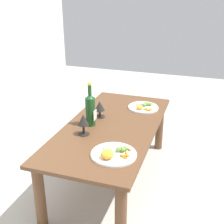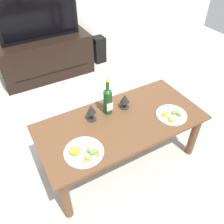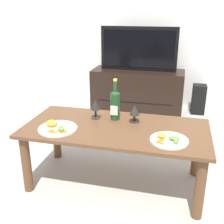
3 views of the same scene
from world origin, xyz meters
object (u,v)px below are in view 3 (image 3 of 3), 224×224
tv_stand (137,90)px  wine_bottle (115,104)px  dining_table (116,137)px  tv_screen (139,49)px  goblet_right (135,111)px  goblet_left (95,106)px  dinner_plate_left (57,128)px  dinner_plate_right (169,140)px  floor_speaker (199,99)px

tv_stand → wine_bottle: (0.07, -1.59, 0.34)m
dining_table → tv_screen: tv_screen is taller
goblet_right → goblet_left: bearing=180.0°
tv_screen → dinner_plate_left: bearing=-98.8°
goblet_left → tv_screen: bearing=86.8°
tv_screen → wine_bottle: 1.61m
goblet_right → tv_stand: bearing=98.0°
goblet_left → dinner_plate_left: 0.36m
wine_bottle → goblet_left: bearing=-175.5°
tv_screen → wine_bottle: tv_screen is taller
dining_table → dinner_plate_right: (0.40, -0.15, 0.09)m
floor_speaker → dinner_plate_right: 1.96m
goblet_left → wine_bottle: bearing=4.5°
dining_table → dinner_plate_right: size_ratio=5.32×
dining_table → floor_speaker: bearing=68.6°
floor_speaker → dinner_plate_right: dinner_plate_right is taller
tv_stand → wine_bottle: wine_bottle is taller
tv_screen → goblet_right: tv_screen is taller
floor_speaker → dinner_plate_left: dinner_plate_left is taller
tv_screen → floor_speaker: bearing=1.8°
wine_bottle → goblet_left: (-0.16, -0.01, -0.03)m
goblet_right → dinner_plate_right: bearing=-45.3°
wine_bottle → dinner_plate_left: bearing=-140.6°
goblet_right → dinner_plate_right: (0.28, -0.28, -0.07)m
tv_stand → goblet_left: goblet_left is taller
wine_bottle → dinner_plate_right: bearing=-34.1°
goblet_left → dinner_plate_left: (-0.20, -0.28, -0.09)m
wine_bottle → dinner_plate_right: (0.44, -0.30, -0.12)m
dining_table → floor_speaker: size_ratio=3.58×
dining_table → tv_stand: bearing=93.6°
floor_speaker → wine_bottle: wine_bottle is taller
goblet_right → dinner_plate_left: size_ratio=0.46×
dinner_plate_left → floor_speaker: bearing=60.3°
wine_bottle → dinner_plate_left: 0.48m
tv_screen → floor_speaker: size_ratio=2.58×
dining_table → dinner_plate_left: 0.44m
goblet_left → floor_speaker: bearing=61.4°
dining_table → wine_bottle: size_ratio=4.17×
dinner_plate_right → wine_bottle: bearing=145.9°
tv_stand → tv_screen: size_ratio=1.22×
dinner_plate_left → goblet_left: bearing=54.3°
dinner_plate_left → wine_bottle: bearing=39.4°
tv_stand → dinner_plate_right: size_ratio=4.68×
tv_screen → dinner_plate_right: bearing=-74.9°
tv_screen → goblet_left: tv_screen is taller
tv_screen → floor_speaker: 1.01m
floor_speaker → dinner_plate_left: bearing=-120.6°
tv_screen → goblet_right: (0.23, -1.60, -0.25)m
goblet_right → dinner_plate_left: goblet_right is taller
floor_speaker → goblet_right: size_ratio=2.89×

